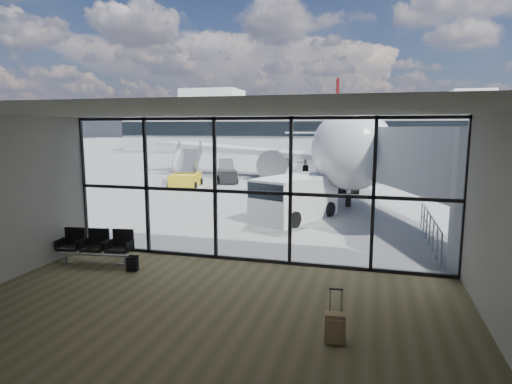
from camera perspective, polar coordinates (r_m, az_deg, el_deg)
The scene contains 21 objects.
ground at distance 52.75m, azimuth 11.42°, elevation 3.87°, with size 220.00×220.00×0.00m, color slate.
lounge_shell at distance 8.58m, azimuth -9.34°, elevation -1.69°, with size 12.02×8.01×4.51m.
glass_curtain_wall at distance 13.10m, azimuth -0.55°, elevation 0.17°, with size 12.10×0.12×4.50m.
jet_bridge at distance 19.64m, azimuth 19.28°, elevation 4.00°, with size 8.00×16.50×4.33m.
apron_railing at distance 16.46m, azimuth 22.19°, elevation -4.15°, with size 0.06×5.46×1.11m.
far_terminal at distance 74.55m, azimuth 12.25°, elevation 8.41°, with size 80.00×12.20×11.00m.
tree_0 at distance 97.42m, azimuth -14.76°, elevation 8.56°, with size 4.95×4.95×7.12m.
tree_1 at distance 94.58m, azimuth -11.59°, elevation 9.05°, with size 5.61×5.61×8.07m.
tree_2 at distance 92.04m, azimuth -8.21°, elevation 9.54°, with size 6.27×6.27×9.03m.
tree_3 at distance 89.82m, azimuth -4.64°, elevation 8.84°, with size 4.95×4.95×7.12m.
tree_4 at distance 87.96m, azimuth -0.92°, elevation 9.27°, with size 5.61×5.61×8.07m.
tree_5 at distance 86.49m, azimuth 2.95°, elevation 9.69°, with size 6.27×6.27×9.03m.
seating_row at distance 14.27m, azimuth -20.47°, elevation -6.53°, with size 2.34×0.94×1.04m.
backpack at distance 13.17m, azimuth -16.16°, elevation -9.18°, with size 0.32×0.29×0.46m.
suitcase at distance 8.81m, azimuth 10.49°, elevation -17.39°, with size 0.41×0.32×1.07m.
airliner at distance 37.93m, azimuth 11.21°, elevation 6.75°, with size 33.59×39.03×10.06m.
service_van at distance 19.59m, azimuth 5.03°, elevation -0.73°, with size 3.62×4.92×1.96m.
belt_loader at distance 32.82m, azimuth -3.84°, elevation 2.27°, with size 2.54×3.89×1.70m.
mobile_stairs at distance 30.95m, azimuth -9.33°, elevation 1.89°, with size 2.52×3.97×2.60m.
traffic_cone_b at distance 24.40m, azimuth 7.24°, elevation -0.65°, with size 0.42×0.42×0.60m.
traffic_cone_c at distance 29.41m, azimuth 12.99°, elevation 0.82°, with size 0.46×0.46×0.65m.
Camera 1 is at (3.54, -12.46, 4.16)m, focal length 30.00 mm.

